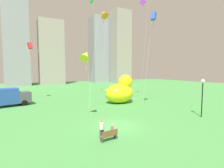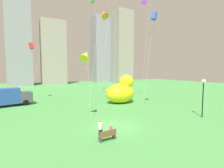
# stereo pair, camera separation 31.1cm
# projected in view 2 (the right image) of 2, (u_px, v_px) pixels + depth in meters

# --- Properties ---
(ground_plane) EXTENTS (140.00, 140.00, 0.00)m
(ground_plane) POSITION_uv_depth(u_px,v_px,m) (117.00, 126.00, 16.78)
(ground_plane) COLOR #499849
(park_bench) EXTENTS (1.50, 0.59, 0.90)m
(park_bench) POSITION_uv_depth(u_px,v_px,m) (108.00, 135.00, 13.15)
(park_bench) COLOR brown
(park_bench) RESTS_ON ground
(person_adult) EXTENTS (0.39, 0.39, 1.58)m
(person_adult) POSITION_uv_depth(u_px,v_px,m) (100.00, 128.00, 13.63)
(person_adult) COLOR #38476B
(person_adult) RESTS_ON ground
(person_child) EXTENTS (0.25, 0.25, 1.01)m
(person_child) POSITION_uv_depth(u_px,v_px,m) (111.00, 130.00, 14.14)
(person_child) COLOR silver
(person_child) RESTS_ON ground
(giant_inflatable_duck) EXTENTS (5.91, 3.79, 4.90)m
(giant_inflatable_duck) POSITION_uv_depth(u_px,v_px,m) (121.00, 91.00, 28.49)
(giant_inflatable_duck) COLOR yellow
(giant_inflatable_duck) RESTS_ON ground
(lamppost) EXTENTS (0.47, 0.47, 4.59)m
(lamppost) POSITION_uv_depth(u_px,v_px,m) (203.00, 88.00, 19.56)
(lamppost) COLOR black
(lamppost) RESTS_ON ground
(box_truck) EXTENTS (6.75, 3.64, 2.85)m
(box_truck) POSITION_uv_depth(u_px,v_px,m) (8.00, 97.00, 25.85)
(box_truck) COLOR #264CA5
(box_truck) RESTS_ON ground
(city_skyline) EXTENTS (80.53, 15.21, 41.59)m
(city_skyline) POSITION_uv_depth(u_px,v_px,m) (49.00, 43.00, 66.43)
(city_skyline) COLOR slate
(city_skyline) RESTS_ON ground
(kite_green) EXTENTS (2.83, 2.76, 21.87)m
(kite_green) POSITION_uv_depth(u_px,v_px,m) (91.00, 0.00, 36.08)
(kite_green) COLOR silver
(kite_green) RESTS_ON ground
(kite_purple) EXTENTS (1.39, 1.50, 19.18)m
(kite_purple) POSITION_uv_depth(u_px,v_px,m) (144.00, 9.00, 31.25)
(kite_purple) COLOR silver
(kite_purple) RESTS_ON ground
(kite_orange) EXTENTS (3.06, 3.25, 14.55)m
(kite_orange) POSITION_uv_depth(u_px,v_px,m) (104.00, 14.00, 23.75)
(kite_orange) COLOR silver
(kite_orange) RESTS_ON ground
(kite_red) EXTENTS (2.13, 2.02, 10.81)m
(kite_red) POSITION_uv_depth(u_px,v_px,m) (31.00, 46.00, 30.32)
(kite_red) COLOR silver
(kite_red) RESTS_ON ground
(kite_yellow) EXTENTS (1.88, 1.88, 8.06)m
(kite_yellow) POSITION_uv_depth(u_px,v_px,m) (86.00, 55.00, 18.09)
(kite_yellow) COLOR silver
(kite_yellow) RESTS_ON ground
(kite_blue) EXTENTS (1.86, 1.58, 13.89)m
(kite_blue) POSITION_uv_depth(u_px,v_px,m) (154.00, 16.00, 23.07)
(kite_blue) COLOR silver
(kite_blue) RESTS_ON ground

